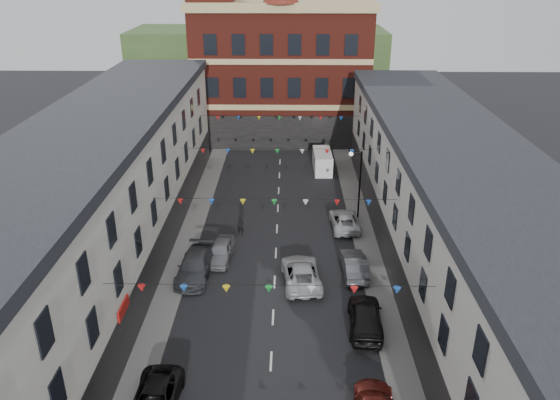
# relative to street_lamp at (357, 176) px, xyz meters

# --- Properties ---
(ground) EXTENTS (160.00, 160.00, 0.00)m
(ground) POSITION_rel_street_lamp_xyz_m (-6.55, -14.00, -3.90)
(ground) COLOR black
(ground) RESTS_ON ground
(pavement_left) EXTENTS (1.80, 64.00, 0.15)m
(pavement_left) POSITION_rel_street_lamp_xyz_m (-13.45, -12.00, -3.83)
(pavement_left) COLOR #605E5B
(pavement_left) RESTS_ON ground
(pavement_right) EXTENTS (1.80, 64.00, 0.15)m
(pavement_right) POSITION_rel_street_lamp_xyz_m (0.35, -12.00, -3.83)
(pavement_right) COLOR #605E5B
(pavement_right) RESTS_ON ground
(terrace_left) EXTENTS (8.40, 56.00, 10.70)m
(terrace_left) POSITION_rel_street_lamp_xyz_m (-18.33, -13.00, 1.44)
(terrace_left) COLOR beige
(terrace_left) RESTS_ON ground
(terrace_right) EXTENTS (8.40, 56.00, 9.70)m
(terrace_right) POSITION_rel_street_lamp_xyz_m (5.23, -13.00, 0.95)
(terrace_right) COLOR #BBB7AF
(terrace_right) RESTS_ON ground
(civic_building) EXTENTS (20.60, 13.30, 18.50)m
(civic_building) POSITION_rel_street_lamp_xyz_m (-6.55, 23.95, 4.23)
(civic_building) COLOR maroon
(civic_building) RESTS_ON ground
(clock_tower) EXTENTS (5.60, 5.60, 30.00)m
(clock_tower) POSITION_rel_street_lamp_xyz_m (-14.05, 21.00, 11.03)
(clock_tower) COLOR maroon
(clock_tower) RESTS_ON ground
(distant_hill) EXTENTS (40.00, 14.00, 10.00)m
(distant_hill) POSITION_rel_street_lamp_xyz_m (-10.55, 48.00, 1.10)
(distant_hill) COLOR #335226
(distant_hill) RESTS_ON ground
(street_lamp) EXTENTS (1.10, 0.36, 6.00)m
(street_lamp) POSITION_rel_street_lamp_xyz_m (0.00, 0.00, 0.00)
(street_lamp) COLOR black
(street_lamp) RESTS_ON ground
(car_left_d) EXTENTS (2.43, 5.41, 1.54)m
(car_left_d) POSITION_rel_street_lamp_xyz_m (-12.05, -9.26, -3.13)
(car_left_d) COLOR #3B3E42
(car_left_d) RESTS_ON ground
(car_left_e) EXTENTS (2.03, 4.25, 1.40)m
(car_left_e) POSITION_rel_street_lamp_xyz_m (-10.54, -6.99, -3.20)
(car_left_e) COLOR gray
(car_left_e) RESTS_ON ground
(car_right_d) EXTENTS (2.24, 4.93, 1.64)m
(car_right_d) POSITION_rel_street_lamp_xyz_m (-1.05, -14.99, -3.08)
(car_right_d) COLOR black
(car_right_d) RESTS_ON ground
(car_right_e) EXTENTS (1.66, 4.46, 1.46)m
(car_right_e) POSITION_rel_street_lamp_xyz_m (-1.05, -8.84, -3.18)
(car_right_e) COLOR #4D4F54
(car_right_e) RESTS_ON ground
(car_right_f) EXTENTS (2.39, 4.79, 1.30)m
(car_right_f) POSITION_rel_street_lamp_xyz_m (-1.05, -1.67, -3.25)
(car_right_f) COLOR silver
(car_right_f) RESTS_ON ground
(moving_car) EXTENTS (2.92, 5.47, 1.46)m
(moving_car) POSITION_rel_street_lamp_xyz_m (-4.75, -9.98, -3.17)
(moving_car) COLOR silver
(moving_car) RESTS_ON ground
(white_van) EXTENTS (1.87, 4.63, 2.03)m
(white_van) POSITION_rel_street_lamp_xyz_m (-2.13, 11.47, -2.89)
(white_van) COLOR white
(white_van) RESTS_ON ground
(pedestrian) EXTENTS (0.60, 0.44, 1.50)m
(pedestrian) POSITION_rel_street_lamp_xyz_m (-9.42, -3.08, -3.16)
(pedestrian) COLOR black
(pedestrian) RESTS_ON ground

